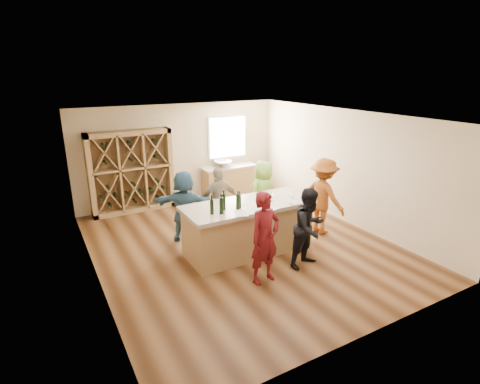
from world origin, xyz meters
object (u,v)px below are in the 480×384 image
sink (223,164)px  wine_bottle_b (221,206)px  person_near_right (309,228)px  person_server (323,196)px  wine_bottle_e (240,201)px  wine_rack (131,172)px  tasting_counter_base (248,229)px  person_near_left (265,238)px  wine_bottle_d (238,202)px  wine_bottle_a (212,207)px  person_far_left (185,206)px  person_far_right (263,193)px  person_far_mid (219,201)px  wine_bottle_c (224,202)px

sink → wine_bottle_b: size_ratio=1.66×
person_near_right → person_server: size_ratio=0.89×
wine_bottle_e → wine_rack: bearing=107.7°
tasting_counter_base → person_near_left: (-0.34, -1.16, 0.35)m
wine_bottle_d → tasting_counter_base: bearing=27.9°
wine_rack → sink: wine_rack is taller
wine_bottle_a → wine_bottle_e: size_ratio=1.10×
wine_rack → wine_bottle_b: bearing=-79.1°
sink → tasting_counter_base: 3.78m
wine_rack → person_far_left: (0.54, -2.44, -0.29)m
person_server → person_far_left: size_ratio=1.10×
wine_rack → person_server: (3.51, -3.61, -0.20)m
sink → person_server: bearing=-77.0°
person_server → wine_bottle_d: bearing=85.3°
person_near_right → person_far_right: person_far_right is taller
wine_bottle_e → person_far_left: 1.53m
sink → person_near_left: (-1.55, -4.70, -0.16)m
tasting_counter_base → person_near_left: size_ratio=1.53×
person_near_left → person_near_right: (1.07, 0.07, -0.06)m
person_near_left → person_far_right: bearing=49.6°
wine_bottle_d → person_far_right: person_far_right is taller
wine_rack → wine_bottle_a: wine_rack is taller
person_far_mid → wine_bottle_d: bearing=87.3°
wine_bottle_d → wine_rack: bearing=106.7°
wine_rack → person_far_right: 3.61m
sink → person_near_right: (-0.49, -4.64, -0.22)m
wine_bottle_c → person_far_right: (1.67, 1.16, -0.43)m
sink → person_server: 3.63m
wine_rack → wine_bottle_e: bearing=-72.3°
tasting_counter_base → person_server: 2.06m
wine_rack → tasting_counter_base: (1.49, -3.62, -0.60)m
wine_rack → tasting_counter_base: bearing=-67.6°
wine_bottle_a → wine_bottle_b: (0.16, -0.08, 0.01)m
person_near_left → person_server: bearing=18.0°
tasting_counter_base → person_server: size_ratio=1.45×
wine_bottle_d → person_near_left: bearing=-89.6°
wine_bottle_a → wine_bottle_c: bearing=18.6°
wine_bottle_a → wine_bottle_d: size_ratio=0.97×
sink → person_far_mid: person_far_mid is taller
wine_bottle_a → wine_bottle_e: bearing=2.5°
wine_bottle_d → person_server: size_ratio=0.17×
sink → wine_bottle_a: bearing=-119.6°
sink → wine_bottle_d: bearing=-112.7°
sink → person_far_mid: 2.78m
wine_bottle_c → tasting_counter_base: bearing=6.8°
wine_bottle_d → wine_bottle_e: size_ratio=1.13×
wine_bottle_a → wine_bottle_c: (0.30, 0.10, 0.01)m
wine_bottle_b → wine_rack: bearing=100.9°
wine_rack → wine_bottle_b: wine_rack is taller
wine_bottle_b → person_near_left: person_near_left is taller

